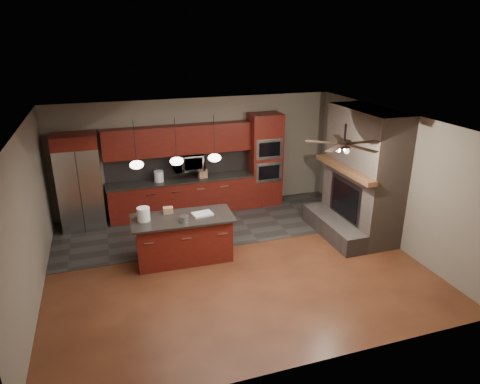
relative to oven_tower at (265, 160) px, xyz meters
name	(u,v)px	position (x,y,z in m)	size (l,w,h in m)	color
ground	(233,261)	(-1.70, -2.69, -1.19)	(7.00, 7.00, 0.00)	brown
ceiling	(232,122)	(-1.70, -2.69, 1.61)	(7.00, 6.00, 0.02)	white
back_wall	(197,155)	(-1.70, 0.31, 0.21)	(7.00, 0.02, 2.80)	gray
right_wall	(391,177)	(1.80, -2.69, 0.21)	(0.02, 6.00, 2.80)	gray
left_wall	(28,220)	(-5.20, -2.69, 0.21)	(0.02, 6.00, 2.80)	gray
slate_tile_patch	(210,225)	(-1.70, -0.89, -1.19)	(7.00, 2.40, 0.01)	#32302D
fireplace_column	(360,178)	(1.34, -2.29, 0.11)	(1.30, 2.10, 2.80)	brown
back_cabinetry	(181,179)	(-2.18, 0.05, -0.30)	(3.59, 0.64, 2.20)	maroon
oven_tower	(265,160)	(0.00, 0.00, 0.00)	(0.80, 0.63, 2.38)	maroon
microwave	(188,162)	(-1.98, 0.06, 0.11)	(0.73, 0.41, 0.50)	silver
refrigerator	(80,182)	(-4.50, -0.07, -0.09)	(0.95, 0.75, 2.21)	silver
kitchen_island	(184,238)	(-2.59, -2.30, -0.73)	(2.00, 0.96, 0.92)	maroon
white_bucket	(143,214)	(-3.32, -2.23, -0.14)	(0.24, 0.24, 0.26)	white
paint_can	(184,219)	(-2.60, -2.52, -0.21)	(0.17, 0.17, 0.12)	#A5A5A9
paint_tray	(202,214)	(-2.20, -2.31, -0.25)	(0.38, 0.27, 0.04)	silver
cardboard_box	(168,210)	(-2.83, -2.02, -0.21)	(0.19, 0.14, 0.12)	#A17A53
counter_bucket	(159,176)	(-2.72, 0.01, -0.16)	(0.23, 0.23, 0.26)	white
counter_box	(203,173)	(-1.65, -0.04, -0.18)	(0.20, 0.16, 0.23)	#A17A53
pendant_left	(137,165)	(-3.35, -1.99, 0.77)	(0.26, 0.26, 0.92)	black
pendant_center	(177,161)	(-2.60, -1.99, 0.77)	(0.26, 0.26, 0.92)	black
pendant_right	(215,158)	(-1.85, -1.99, 0.77)	(0.26, 0.26, 0.92)	black
ceiling_fan	(344,143)	(0.10, -3.49, 1.27)	(1.27, 1.33, 0.41)	black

